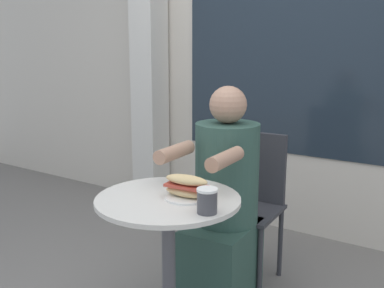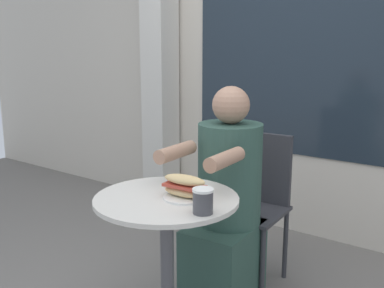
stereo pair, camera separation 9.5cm
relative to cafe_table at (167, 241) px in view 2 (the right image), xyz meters
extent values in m
cube|color=beige|center=(0.00, 1.66, 0.87)|extent=(8.00, 0.08, 2.80)
cube|color=#1E2833|center=(-0.11, 1.62, 0.88)|extent=(1.68, 0.01, 1.63)
cube|color=beige|center=(-1.30, 1.49, 0.67)|extent=(0.23, 0.23, 2.40)
cylinder|color=beige|center=(0.00, 0.00, 0.19)|extent=(0.62, 0.62, 0.02)
cylinder|color=#515156|center=(0.00, 0.00, -0.16)|extent=(0.06, 0.06, 0.70)
cube|color=#333338|center=(-0.01, 0.75, -0.09)|extent=(0.40, 0.40, 0.02)
cube|color=#333338|center=(-0.02, 0.92, 0.13)|extent=(0.35, 0.05, 0.42)
cylinder|color=#333338|center=(0.17, 0.59, -0.31)|extent=(0.03, 0.03, 0.43)
cylinder|color=#333338|center=(-0.16, 0.57, -0.31)|extent=(0.03, 0.03, 0.43)
cylinder|color=#333338|center=(0.15, 0.92, -0.31)|extent=(0.03, 0.03, 0.43)
cylinder|color=#333338|center=(-0.18, 0.90, -0.31)|extent=(0.03, 0.03, 0.43)
cube|color=#2D4C42|center=(0.00, 0.47, -0.30)|extent=(0.34, 0.44, 0.45)
cylinder|color=#2D4C42|center=(-0.01, 0.53, 0.19)|extent=(0.33, 0.33, 0.53)
sphere|color=tan|center=(-0.01, 0.53, 0.55)|extent=(0.19, 0.19, 0.19)
cylinder|color=tan|center=(0.14, 0.24, 0.34)|extent=(0.08, 0.27, 0.07)
cylinder|color=tan|center=(-0.12, 0.22, 0.34)|extent=(0.08, 0.27, 0.07)
cylinder|color=white|center=(0.07, 0.03, 0.21)|extent=(0.18, 0.18, 0.01)
ellipsoid|color=#DBB77A|center=(0.07, 0.03, 0.23)|extent=(0.20, 0.09, 0.04)
cube|color=#B74233|center=(0.07, 0.03, 0.26)|extent=(0.19, 0.09, 0.01)
ellipsoid|color=#DBB77A|center=(0.07, 0.03, 0.29)|extent=(0.20, 0.09, 0.04)
cylinder|color=#424247|center=(0.24, -0.06, 0.25)|extent=(0.08, 0.08, 0.09)
cylinder|color=white|center=(0.24, -0.06, 0.30)|extent=(0.08, 0.08, 0.01)
camera|label=1|loc=(1.10, -1.46, 0.83)|focal=42.00mm
camera|label=2|loc=(1.18, -1.41, 0.83)|focal=42.00mm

